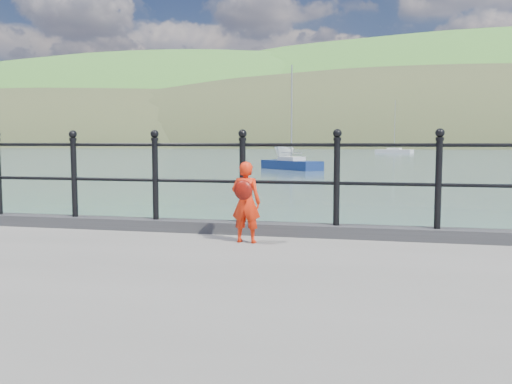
% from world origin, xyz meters
% --- Properties ---
extents(ground, '(600.00, 600.00, 0.00)m').
position_xyz_m(ground, '(0.00, 0.00, 0.00)').
color(ground, '#2D4251').
rests_on(ground, ground).
extents(kerb, '(60.00, 0.30, 0.15)m').
position_xyz_m(kerb, '(0.00, -0.15, 1.07)').
color(kerb, '#28282B').
rests_on(kerb, quay).
extents(railing, '(18.11, 0.11, 1.20)m').
position_xyz_m(railing, '(0.00, -0.15, 1.82)').
color(railing, black).
rests_on(railing, kerb).
extents(far_shore, '(830.00, 200.00, 156.00)m').
position_xyz_m(far_shore, '(38.34, 239.41, -22.57)').
color(far_shore, '#333A21').
rests_on(far_shore, ground).
extents(child, '(0.36, 0.31, 0.96)m').
position_xyz_m(child, '(0.79, -0.75, 1.49)').
color(child, red).
rests_on(child, quay).
extents(launch_white, '(2.42, 4.62, 1.70)m').
position_xyz_m(launch_white, '(-8.57, 57.29, 0.85)').
color(launch_white, white).
rests_on(launch_white, ground).
extents(sailboat_port, '(5.41, 5.19, 8.28)m').
position_xyz_m(sailboat_port, '(-4.29, 35.19, 0.34)').
color(sailboat_port, navy).
rests_on(sailboat_port, ground).
extents(sailboat_deep, '(7.08, 4.62, 10.01)m').
position_xyz_m(sailboat_deep, '(5.37, 97.70, 0.34)').
color(sailboat_deep, silver).
rests_on(sailboat_deep, ground).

